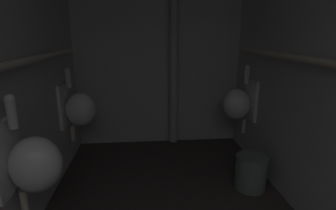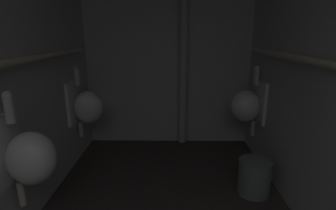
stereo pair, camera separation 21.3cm
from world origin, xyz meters
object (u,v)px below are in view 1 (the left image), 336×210
(urinal_left_mid, at_px, (32,163))
(urinal_left_far, at_px, (78,109))
(urinal_right_mid, at_px, (239,103))
(standpipe_back_wall, at_px, (174,45))
(waste_bin, at_px, (251,172))

(urinal_left_mid, bearing_deg, urinal_left_far, 90.00)
(urinal_right_mid, relative_size, standpipe_back_wall, 0.31)
(urinal_right_mid, xyz_separation_m, standpipe_back_wall, (-0.66, 0.43, 0.60))
(urinal_left_far, xyz_separation_m, standpipe_back_wall, (1.02, 0.49, 0.60))
(urinal_left_mid, height_order, standpipe_back_wall, standpipe_back_wall)
(urinal_left_mid, distance_m, urinal_right_mid, 2.08)
(urinal_right_mid, xyz_separation_m, waste_bin, (-0.08, -0.64, -0.47))
(urinal_left_far, bearing_deg, urinal_left_mid, -90.00)
(urinal_left_far, xyz_separation_m, urinal_right_mid, (1.69, 0.06, 0.00))
(urinal_right_mid, bearing_deg, urinal_left_mid, -144.06)
(urinal_left_far, height_order, urinal_right_mid, same)
(urinal_left_mid, relative_size, urinal_right_mid, 1.00)
(urinal_right_mid, distance_m, waste_bin, 0.80)
(standpipe_back_wall, relative_size, waste_bin, 7.90)
(urinal_left_far, xyz_separation_m, waste_bin, (1.60, -0.58, -0.47))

